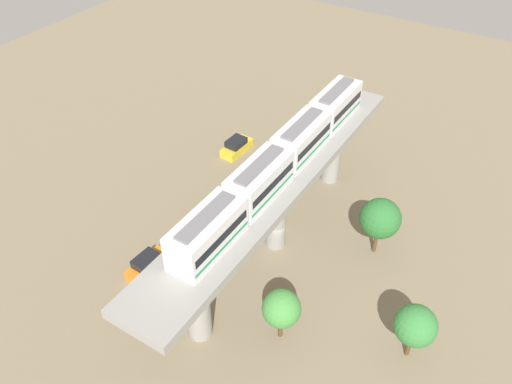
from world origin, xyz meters
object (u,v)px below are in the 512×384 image
Objects in this scene: parked_car_yellow at (237,146)px; parked_car_orange at (148,265)px; tree_far_corner at (415,326)px; tree_near_viaduct at (380,219)px; train at (281,159)px; tree_mid_lot at (281,309)px; parked_car_black at (222,207)px.

parked_car_orange is at bearing 103.18° from parked_car_yellow.
tree_near_viaduct is at bearing -54.75° from tree_far_corner.
parked_car_orange is 22.80m from tree_far_corner.
train reaches higher than tree_far_corner.
tree_mid_lot is at bearing -174.86° from parked_car_orange.
parked_car_black is (6.68, -0.24, -8.66)m from train.
parked_car_yellow is 20.87m from tree_near_viaduct.
tree_mid_lot reaches higher than parked_car_orange.
train is 5.35× the size of tree_far_corner.
train is 4.66× the size of tree_near_viaduct.
train is 10.41m from tree_near_viaduct.
parked_car_orange is at bearing 78.67° from parked_car_black.
parked_car_yellow is 25.53m from tree_mid_lot.
tree_far_corner is (-14.51, 5.46, -5.88)m from train.
tree_mid_lot is (-5.50, 9.17, -6.04)m from train.
tree_near_viaduct is (-16.00, -12.93, 3.29)m from parked_car_orange.
train reaches higher than tree_near_viaduct.
train is 15.03m from parked_car_orange.
parked_car_black is 10.68m from parked_car_yellow.
tree_far_corner is at bearing 125.25° from tree_near_viaduct.
tree_far_corner is at bearing 159.39° from train.
tree_mid_lot is at bearing 77.67° from tree_near_viaduct.
tree_near_viaduct is at bearing -157.56° from train.
tree_far_corner is (-6.26, 8.87, -0.52)m from tree_near_viaduct.
parked_car_black is 15.61m from tree_near_viaduct.
tree_near_viaduct is 1.15× the size of tree_far_corner.
parked_car_black is at bearing -92.65° from parked_car_orange.
parked_car_yellow is at bearing -30.66° from tree_far_corner.
parked_car_orange is 0.88× the size of tree_mid_lot.
parked_car_orange is 9.83m from parked_car_black.
tree_far_corner reaches higher than tree_mid_lot.
parked_car_yellow is (3.58, -19.38, 0.00)m from parked_car_orange.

